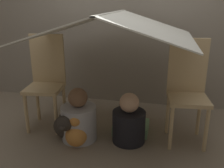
{
  "coord_description": "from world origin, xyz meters",
  "views": [
    {
      "loc": [
        0.49,
        -2.21,
        1.33
      ],
      "look_at": [
        0.0,
        0.08,
        0.55
      ],
      "focal_mm": 40.0,
      "sensor_mm": 36.0,
      "label": 1
    }
  ],
  "objects_px": {
    "person_front": "(79,119)",
    "person_second": "(129,123)",
    "chair_left": "(46,78)",
    "chair_right": "(187,88)",
    "dog": "(70,126)"
  },
  "relations": [
    {
      "from": "chair_left",
      "to": "person_front",
      "type": "relative_size",
      "value": 1.85
    },
    {
      "from": "chair_left",
      "to": "dog",
      "type": "distance_m",
      "value": 0.6
    },
    {
      "from": "person_front",
      "to": "person_second",
      "type": "height_order",
      "value": "person_front"
    },
    {
      "from": "person_front",
      "to": "person_second",
      "type": "xyz_separation_m",
      "value": [
        0.49,
        0.06,
        -0.01
      ]
    },
    {
      "from": "chair_right",
      "to": "person_front",
      "type": "bearing_deg",
      "value": -172.31
    },
    {
      "from": "chair_left",
      "to": "person_second",
      "type": "bearing_deg",
      "value": -18.12
    },
    {
      "from": "person_second",
      "to": "dog",
      "type": "bearing_deg",
      "value": -169.98
    },
    {
      "from": "chair_left",
      "to": "dog",
      "type": "height_order",
      "value": "chair_left"
    },
    {
      "from": "chair_right",
      "to": "dog",
      "type": "height_order",
      "value": "chair_right"
    },
    {
      "from": "person_second",
      "to": "chair_left",
      "type": "bearing_deg",
      "value": 168.79
    },
    {
      "from": "person_second",
      "to": "dog",
      "type": "xyz_separation_m",
      "value": [
        -0.57,
        -0.1,
        -0.05
      ]
    },
    {
      "from": "chair_left",
      "to": "person_front",
      "type": "distance_m",
      "value": 0.6
    },
    {
      "from": "dog",
      "to": "chair_left",
      "type": "bearing_deg",
      "value": 141.6
    },
    {
      "from": "person_second",
      "to": "chair_right",
      "type": "bearing_deg",
      "value": 19.16
    },
    {
      "from": "dog",
      "to": "person_second",
      "type": "bearing_deg",
      "value": 10.02
    }
  ]
}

